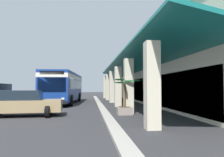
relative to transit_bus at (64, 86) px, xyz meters
name	(u,v)px	position (x,y,z in m)	size (l,w,h in m)	color
ground	(154,105)	(3.24, 8.68, -1.85)	(120.00, 120.00, 0.00)	#2D2D30
curb_strip	(99,104)	(2.24, 3.61, -1.79)	(36.15, 0.50, 0.12)	#9E998E
plaza_building	(194,70)	(2.24, 13.23, 1.58)	(30.43, 13.93, 6.86)	beige
transit_bus	(64,86)	(0.00, 0.00, 0.00)	(11.34, 3.26, 3.34)	navy
parked_sedan_tan	(21,103)	(10.30, -1.21, -1.10)	(2.67, 4.53, 1.47)	#9E845B
potted_palm	(124,105)	(10.11, 4.77, -1.29)	(1.61, 1.72, 2.18)	gray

